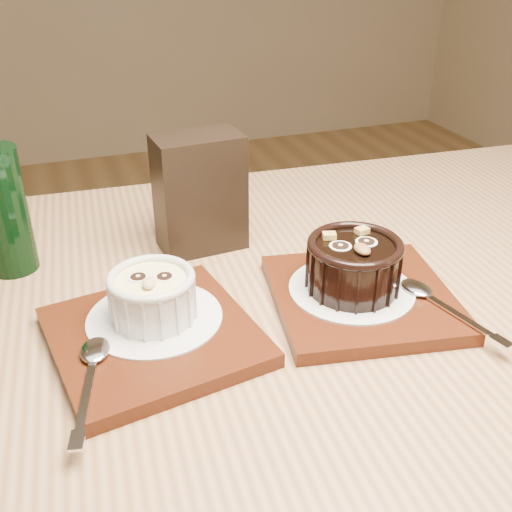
{
  "coord_description": "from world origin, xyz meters",
  "views": [
    {
      "loc": [
        -0.28,
        -0.65,
        1.1
      ],
      "look_at": [
        -0.11,
        -0.17,
        0.81
      ],
      "focal_mm": 42.0,
      "sensor_mm": 36.0,
      "label": 1
    }
  ],
  "objects_px": {
    "table": "(290,390)",
    "ramekin_white": "(152,294)",
    "tray_right": "(362,297)",
    "ramekin_dark": "(354,263)",
    "tray_left": "(154,336)",
    "condiment_stand": "(200,193)",
    "green_bottle": "(2,206)"
  },
  "relations": [
    {
      "from": "table",
      "to": "ramekin_white",
      "type": "xyz_separation_m",
      "value": [
        -0.13,
        0.03,
        0.13
      ]
    },
    {
      "from": "tray_right",
      "to": "ramekin_dark",
      "type": "xyz_separation_m",
      "value": [
        -0.01,
        0.01,
        0.04
      ]
    },
    {
      "from": "ramekin_white",
      "to": "tray_right",
      "type": "relative_size",
      "value": 0.46
    },
    {
      "from": "tray_left",
      "to": "condiment_stand",
      "type": "relative_size",
      "value": 1.29
    },
    {
      "from": "condiment_stand",
      "to": "tray_left",
      "type": "bearing_deg",
      "value": -118.48
    },
    {
      "from": "green_bottle",
      "to": "table",
      "type": "bearing_deg",
      "value": -38.13
    },
    {
      "from": "tray_right",
      "to": "green_bottle",
      "type": "bearing_deg",
      "value": 149.65
    },
    {
      "from": "table",
      "to": "green_bottle",
      "type": "distance_m",
      "value": 0.37
    },
    {
      "from": "ramekin_white",
      "to": "green_bottle",
      "type": "relative_size",
      "value": 0.41
    },
    {
      "from": "tray_left",
      "to": "condiment_stand",
      "type": "height_order",
      "value": "condiment_stand"
    },
    {
      "from": "table",
      "to": "tray_left",
      "type": "relative_size",
      "value": 6.92
    },
    {
      "from": "condiment_stand",
      "to": "tray_right",
      "type": "bearing_deg",
      "value": -55.67
    },
    {
      "from": "tray_right",
      "to": "green_bottle",
      "type": "distance_m",
      "value": 0.4
    },
    {
      "from": "tray_right",
      "to": "table",
      "type": "bearing_deg",
      "value": -176.58
    },
    {
      "from": "tray_right",
      "to": "condiment_stand",
      "type": "xyz_separation_m",
      "value": [
        -0.12,
        0.18,
        0.06
      ]
    },
    {
      "from": "condiment_stand",
      "to": "green_bottle",
      "type": "xyz_separation_m",
      "value": [
        -0.22,
        0.02,
        0.01
      ]
    },
    {
      "from": "table",
      "to": "tray_left",
      "type": "height_order",
      "value": "tray_left"
    },
    {
      "from": "ramekin_white",
      "to": "green_bottle",
      "type": "xyz_separation_m",
      "value": [
        -0.13,
        0.17,
        0.04
      ]
    },
    {
      "from": "ramekin_white",
      "to": "condiment_stand",
      "type": "bearing_deg",
      "value": 78.05
    },
    {
      "from": "table",
      "to": "tray_left",
      "type": "bearing_deg",
      "value": 175.47
    },
    {
      "from": "table",
      "to": "ramekin_dark",
      "type": "height_order",
      "value": "ramekin_dark"
    },
    {
      "from": "ramekin_white",
      "to": "green_bottle",
      "type": "height_order",
      "value": "green_bottle"
    },
    {
      "from": "ramekin_dark",
      "to": "condiment_stand",
      "type": "xyz_separation_m",
      "value": [
        -0.11,
        0.17,
        0.02
      ]
    },
    {
      "from": "tray_right",
      "to": "ramekin_dark",
      "type": "bearing_deg",
      "value": 144.34
    },
    {
      "from": "tray_left",
      "to": "condiment_stand",
      "type": "bearing_deg",
      "value": 61.52
    },
    {
      "from": "green_bottle",
      "to": "ramekin_dark",
      "type": "bearing_deg",
      "value": -30.2
    },
    {
      "from": "condiment_stand",
      "to": "green_bottle",
      "type": "bearing_deg",
      "value": 174.93
    },
    {
      "from": "tray_right",
      "to": "tray_left",
      "type": "bearing_deg",
      "value": 178.41
    },
    {
      "from": "table",
      "to": "ramekin_white",
      "type": "distance_m",
      "value": 0.19
    },
    {
      "from": "tray_right",
      "to": "ramekin_white",
      "type": "bearing_deg",
      "value": 173.44
    },
    {
      "from": "table",
      "to": "tray_right",
      "type": "height_order",
      "value": "tray_right"
    },
    {
      "from": "tray_right",
      "to": "green_bottle",
      "type": "xyz_separation_m",
      "value": [
        -0.34,
        0.2,
        0.07
      ]
    }
  ]
}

